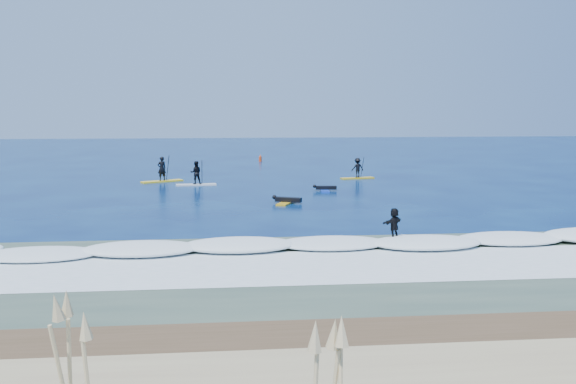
{
  "coord_description": "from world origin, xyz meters",
  "views": [
    {
      "loc": [
        -3.56,
        -36.24,
        6.07
      ],
      "look_at": [
        0.39,
        3.32,
        0.6
      ],
      "focal_mm": 40.0,
      "sensor_mm": 36.0,
      "label": 1
    }
  ],
  "objects": [
    {
      "name": "sup_paddler_right",
      "position": [
        7.29,
        15.09,
        0.76
      ],
      "size": [
        2.87,
        1.31,
        1.95
      ],
      "rotation": [
        0.0,
        0.0,
        0.23
      ],
      "color": "gold",
      "rests_on": "ground"
    },
    {
      "name": "sup_paddler_center",
      "position": [
        -5.69,
        12.04,
        0.79
      ],
      "size": [
        3.05,
        0.96,
        2.11
      ],
      "rotation": [
        0.0,
        0.0,
        0.07
      ],
      "color": "silver",
      "rests_on": "ground"
    },
    {
      "name": "wave_surfer",
      "position": [
        3.77,
        -9.38,
        0.82
      ],
      "size": [
        1.88,
        1.7,
        1.44
      ],
      "rotation": [
        0.0,
        0.0,
        0.7
      ],
      "color": "white",
      "rests_on": "breaking_wave"
    },
    {
      "name": "shallow_water",
      "position": [
        0.0,
        -14.0,
        0.01
      ],
      "size": [
        90.0,
        13.0,
        0.01
      ],
      "primitive_type": "cube",
      "color": "#35493A",
      "rests_on": "ground"
    },
    {
      "name": "sup_paddler_left",
      "position": [
        -8.45,
        14.52,
        0.72
      ],
      "size": [
        3.29,
        2.25,
        2.3
      ],
      "rotation": [
        0.0,
        0.0,
        0.48
      ],
      "color": "yellow",
      "rests_on": "ground"
    },
    {
      "name": "wet_sand_strip",
      "position": [
        0.0,
        -21.5,
        0.0
      ],
      "size": [
        90.0,
        5.0,
        0.08
      ],
      "primitive_type": "cube",
      "color": "#4A3922",
      "rests_on": "ground"
    },
    {
      "name": "prone_paddler_far",
      "position": [
        3.48,
        8.05,
        0.15
      ],
      "size": [
        1.69,
        2.16,
        0.44
      ],
      "rotation": [
        0.0,
        0.0,
        1.47
      ],
      "color": "blue",
      "rests_on": "ground"
    },
    {
      "name": "dune_grass",
      "position": [
        0.0,
        -27.0,
        1.85
      ],
      "size": [
        40.0,
        4.0,
        1.7
      ],
      "primitive_type": null,
      "color": "#D1B781",
      "rests_on": "dune"
    },
    {
      "name": "breaking_wave",
      "position": [
        0.0,
        -10.0,
        0.0
      ],
      "size": [
        40.0,
        6.0,
        0.3
      ],
      "primitive_type": "cube",
      "color": "white",
      "rests_on": "ground"
    },
    {
      "name": "marker_buoy",
      "position": [
        0.26,
        31.64,
        0.33
      ],
      "size": [
        0.32,
        0.32,
        0.76
      ],
      "rotation": [
        0.0,
        0.0,
        0.36
      ],
      "color": "red",
      "rests_on": "ground"
    },
    {
      "name": "whitewater",
      "position": [
        0.0,
        -13.0,
        0.0
      ],
      "size": [
        34.0,
        5.0,
        0.02
      ],
      "primitive_type": "cube",
      "color": "silver",
      "rests_on": "ground"
    },
    {
      "name": "prone_paddler_near",
      "position": [
        0.25,
        2.57,
        0.17
      ],
      "size": [
        1.8,
        2.4,
        0.49
      ],
      "rotation": [
        0.0,
        0.0,
        1.15
      ],
      "color": "gold",
      "rests_on": "ground"
    },
    {
      "name": "ground",
      "position": [
        0.0,
        0.0,
        0.0
      ],
      "size": [
        160.0,
        160.0,
        0.0
      ],
      "primitive_type": "plane",
      "color": "#031342",
      "rests_on": "ground"
    }
  ]
}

